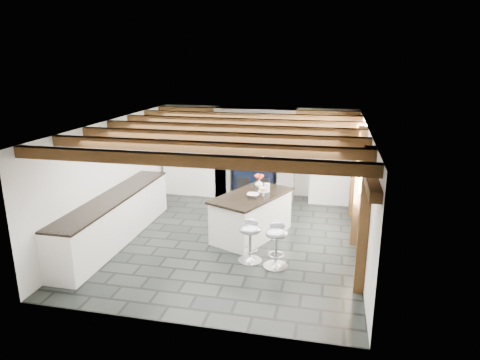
% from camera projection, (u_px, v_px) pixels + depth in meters
% --- Properties ---
extents(ground, '(6.00, 6.00, 0.00)m').
position_uv_depth(ground, '(231.00, 237.00, 8.66)').
color(ground, black).
rests_on(ground, ground).
extents(room_shell, '(6.00, 6.03, 6.00)m').
position_uv_depth(room_shell, '(219.00, 168.00, 9.82)').
color(room_shell, white).
rests_on(room_shell, ground).
extents(range_cooker, '(1.00, 0.63, 0.99)m').
position_uv_depth(range_cooker, '(255.00, 180.00, 11.04)').
color(range_cooker, black).
rests_on(range_cooker, ground).
extents(kitchen_island, '(1.57, 2.01, 1.18)m').
position_uv_depth(kitchen_island, '(252.00, 215.00, 8.61)').
color(kitchen_island, white).
rests_on(kitchen_island, ground).
extents(bar_stool_near, '(0.46, 0.46, 0.81)m').
position_uv_depth(bar_stool_near, '(276.00, 240.00, 7.30)').
color(bar_stool_near, silver).
rests_on(bar_stool_near, ground).
extents(bar_stool_far, '(0.44, 0.44, 0.79)m').
position_uv_depth(bar_stool_far, '(250.00, 236.00, 7.51)').
color(bar_stool_far, silver).
rests_on(bar_stool_far, ground).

